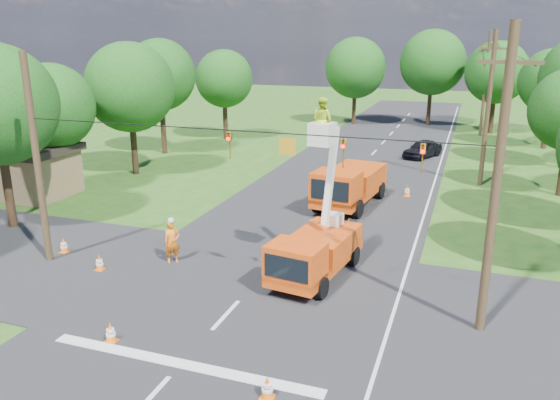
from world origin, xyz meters
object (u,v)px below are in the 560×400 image
at_px(traffic_cone_5, 64,245).
at_px(tree_left_f, 224,79).
at_px(second_truck, 349,185).
at_px(traffic_cone_2, 317,234).
at_px(tree_left_e, 160,75).
at_px(tree_left_d, 129,88).
at_px(tree_right_e, 552,81).
at_px(traffic_cone_3, 348,226).
at_px(pole_right_near, 496,184).
at_px(traffic_cone_6, 407,191).
at_px(distant_car, 423,149).
at_px(tree_far_a, 355,68).
at_px(shed, 28,170).
at_px(pole_left, 37,161).
at_px(traffic_cone_4, 99,263).
at_px(ground_worker, 172,242).
at_px(tree_far_b, 433,63).
at_px(tree_far_c, 497,73).
at_px(pole_right_far, 485,84).
at_px(tree_left_c, 52,107).
at_px(traffic_cone_1, 267,387).
at_px(bucket_truck, 316,242).
at_px(pole_right_mid, 488,108).
at_px(traffic_cone_0, 111,332).

xyz_separation_m(traffic_cone_5, tree_left_f, (-5.32, 29.07, 5.33)).
distance_m(second_truck, traffic_cone_2, 6.15).
distance_m(traffic_cone_5, tree_left_e, 23.13).
height_order(tree_left_d, tree_right_e, tree_left_d).
bearing_deg(tree_left_d, traffic_cone_3, -22.46).
bearing_deg(traffic_cone_2, pole_right_near, -39.81).
distance_m(traffic_cone_6, tree_left_d, 20.09).
height_order(distant_car, tree_right_e, tree_right_e).
bearing_deg(tree_far_a, shed, -110.38).
distance_m(pole_left, tree_left_d, 16.06).
relative_size(second_truck, pole_right_near, 0.70).
bearing_deg(tree_far_a, pole_right_near, -72.57).
bearing_deg(traffic_cone_4, ground_worker, 35.53).
distance_m(traffic_cone_3, tree_right_e, 29.99).
distance_m(ground_worker, tree_far_b, 44.37).
bearing_deg(tree_right_e, tree_far_c, 121.56).
height_order(pole_right_far, tree_far_c, pole_right_far).
height_order(traffic_cone_6, tree_left_c, tree_left_c).
bearing_deg(traffic_cone_4, traffic_cone_5, 158.35).
xyz_separation_m(pole_left, tree_right_e, (23.30, 35.00, 1.31)).
xyz_separation_m(traffic_cone_1, pole_left, (-12.52, 5.83, 4.14)).
height_order(ground_worker, traffic_cone_3, ground_worker).
height_order(bucket_truck, traffic_cone_2, bucket_truck).
height_order(pole_right_near, tree_far_a, pole_right_near).
xyz_separation_m(pole_right_mid, tree_far_b, (-5.50, 25.00, 1.70)).
distance_m(bucket_truck, traffic_cone_2, 4.35).
distance_m(shed, tree_far_c, 43.95).
xyz_separation_m(pole_right_far, tree_far_a, (-13.50, 3.00, 1.08)).
height_order(traffic_cone_5, tree_far_a, tree_far_a).
bearing_deg(traffic_cone_6, ground_worker, -121.26).
distance_m(traffic_cone_2, pole_right_far, 34.92).
distance_m(second_truck, ground_worker, 12.00).
xyz_separation_m(ground_worker, tree_left_d, (-10.79, 13.39, 5.16)).
bearing_deg(tree_left_c, second_truck, 10.51).
bearing_deg(traffic_cone_6, second_truck, -132.83).
xyz_separation_m(second_truck, tree_far_a, (-6.25, 30.71, 4.88)).
relative_size(second_truck, traffic_cone_4, 9.81).
bearing_deg(pole_right_far, tree_left_d, -133.23).
bearing_deg(shed, pole_right_far, 50.37).
relative_size(pole_right_mid, tree_far_c, 1.09).
bearing_deg(traffic_cone_0, bucket_truck, 55.09).
height_order(ground_worker, traffic_cone_6, ground_worker).
xyz_separation_m(pole_right_near, pole_left, (-18.00, 0.00, -0.61)).
relative_size(bucket_truck, traffic_cone_5, 10.30).
bearing_deg(tree_far_c, traffic_cone_1, -97.72).
distance_m(traffic_cone_4, pole_right_mid, 25.70).
height_order(ground_worker, tree_right_e, tree_right_e).
bearing_deg(tree_left_d, pole_right_far, 46.77).
height_order(traffic_cone_4, pole_right_far, pole_right_far).
xyz_separation_m(traffic_cone_4, tree_far_c, (16.20, 42.17, 5.70)).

